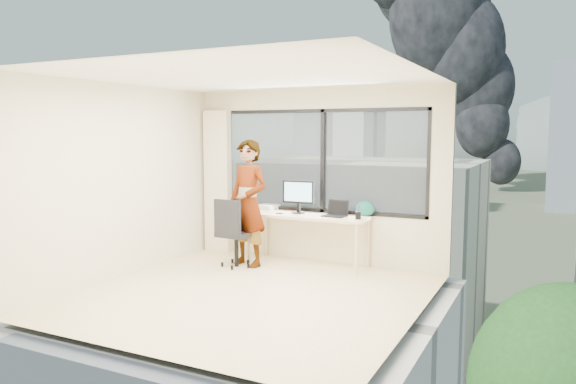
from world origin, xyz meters
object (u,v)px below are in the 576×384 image
Objects in this scene: handbag at (365,209)px; desk at (308,240)px; person at (248,203)px; laptop at (334,209)px; chair at (236,232)px; game_console at (268,207)px; monitor at (298,197)px.

desk is at bearing 176.42° from handbag.
laptop is at bearing 32.42° from person.
person is at bearing -153.17° from laptop.
chair is at bearing -174.23° from handbag.
person is 6.32× the size of game_console.
game_console is (-0.61, 0.18, -0.21)m from monitor.
chair is 0.45m from person.
game_console is (-0.80, 0.26, 0.41)m from desk.
game_console is (0.09, 0.82, 0.27)m from chair.
chair is at bearing -79.65° from game_console.
chair is at bearing -149.59° from laptop.
handbag is at bearing 37.50° from laptop.
handbag is (1.57, 0.65, -0.06)m from person.
handbag is (0.80, 0.22, 0.49)m from desk.
monitor reaches higher than laptop.
laptop reaches higher than desk.
desk is at bearing -24.11° from monitor.
desk is 5.22× the size of laptop.
chair reaches higher than handbag.
chair is 0.87m from game_console.
game_console is at bearing 105.56° from person.
monitor is (0.70, 0.64, 0.49)m from chair.
laptop is at bearing 4.47° from game_console.
laptop is (0.42, -0.00, 0.48)m from desk.
laptop is (1.18, 0.42, -0.07)m from person.
monitor reaches higher than handbag.
monitor reaches higher than desk.
desk is 0.66m from monitor.
monitor is (0.57, 0.50, 0.07)m from person.
chair is 1.90m from handbag.
chair is at bearing -139.49° from monitor.
game_console is 1.60m from handbag.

